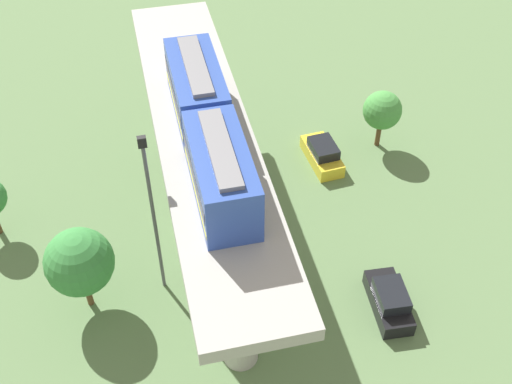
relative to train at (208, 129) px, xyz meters
name	(u,v)px	position (x,y,z in m)	size (l,w,h in m)	color
ground_plane	(211,235)	(0.00, -2.09, -10.28)	(120.00, 120.00, 0.00)	#5B7A4C
viaduct	(205,159)	(0.00, -2.09, -3.79)	(5.20, 28.00, 8.75)	#A8A59E
train	(208,129)	(0.00, 0.00, 0.00)	(2.64, 13.55, 3.24)	#2D4CA5
parked_car_black	(389,300)	(-8.94, 5.85, -9.54)	(2.09, 4.32, 1.76)	black
parked_car_yellow	(322,154)	(-9.05, -7.23, -9.54)	(2.12, 4.33, 1.76)	yellow
tree_mid_lot	(79,262)	(7.73, 1.58, -6.60)	(3.83, 3.83, 5.62)	brown
tree_far_corner	(382,110)	(-13.60, -8.17, -7.16)	(2.78, 2.78, 4.54)	brown
signal_post	(153,212)	(3.40, 1.22, -4.07)	(0.44, 0.28, 11.35)	#4C4C51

